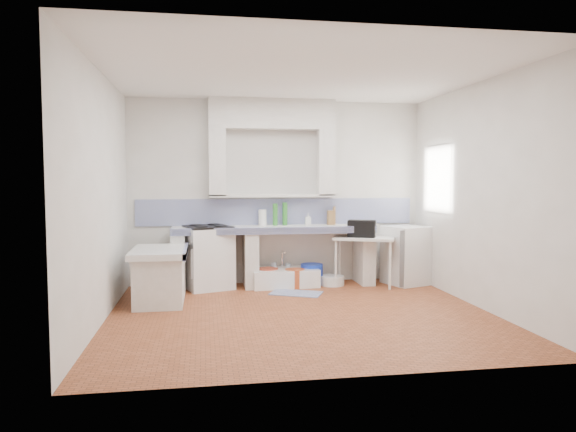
{
  "coord_description": "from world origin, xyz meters",
  "views": [
    {
      "loc": [
        -1.12,
        -5.97,
        1.59
      ],
      "look_at": [
        0.0,
        1.0,
        1.1
      ],
      "focal_mm": 32.53,
      "sensor_mm": 36.0,
      "label": 1
    }
  ],
  "objects": [
    {
      "name": "side_table",
      "position": [
        1.23,
        1.5,
        0.37
      ],
      "size": [
        1.01,
        0.8,
        0.04
      ],
      "primitive_type": "cube",
      "rotation": [
        0.0,
        0.0,
        -0.39
      ],
      "color": "white",
      "rests_on": "ground"
    },
    {
      "name": "counter_lip",
      "position": [
        -0.1,
        1.42,
        0.86
      ],
      "size": [
        3.0,
        0.04,
        0.1
      ],
      "primitive_type": "cube",
      "color": "navy",
      "rests_on": "ground"
    },
    {
      "name": "alcove_mass",
      "position": [
        -0.1,
        1.88,
        2.58
      ],
      "size": [
        1.9,
        0.25,
        0.45
      ],
      "primitive_type": "cube",
      "color": "white",
      "rests_on": "ground"
    },
    {
      "name": "paper_towel",
      "position": [
        -0.25,
        1.85,
        1.02
      ],
      "size": [
        0.14,
        0.14,
        0.24
      ],
      "primitive_type": "cylinder",
      "rotation": [
        0.0,
        0.0,
        -0.19
      ],
      "color": "white",
      "rests_on": "counter_slab"
    },
    {
      "name": "black_bag",
      "position": [
        1.18,
        1.46,
        0.87
      ],
      "size": [
        0.46,
        0.37,
        0.25
      ],
      "primitive_type": "cube",
      "rotation": [
        0.0,
        0.0,
        -0.42
      ],
      "color": "black",
      "rests_on": "side_table"
    },
    {
      "name": "peninsula_base",
      "position": [
        -1.7,
        0.9,
        0.31
      ],
      "size": [
        0.6,
        1.0,
        0.62
      ],
      "primitive_type": "cube",
      "color": "white",
      "rests_on": "ground"
    },
    {
      "name": "stove",
      "position": [
        -1.07,
        1.68,
        0.45
      ],
      "size": [
        0.79,
        0.77,
        0.89
      ],
      "primitive_type": "cube",
      "rotation": [
        0.0,
        0.0,
        0.32
      ],
      "color": "white",
      "rests_on": "ground"
    },
    {
      "name": "bucket_red",
      "position": [
        -0.2,
        1.64,
        0.14
      ],
      "size": [
        0.38,
        0.38,
        0.28
      ],
      "primitive_type": "cylinder",
      "rotation": [
        0.0,
        0.0,
        -0.31
      ],
      "color": "#BC4228",
      "rests_on": "ground"
    },
    {
      "name": "counter_pier_right",
      "position": [
        1.3,
        1.7,
        0.41
      ],
      "size": [
        0.2,
        0.55,
        0.82
      ],
      "primitive_type": "cube",
      "color": "white",
      "rests_on": "ground"
    },
    {
      "name": "peninsula_top",
      "position": [
        -1.7,
        0.9,
        0.66
      ],
      "size": [
        0.7,
        1.1,
        0.08
      ],
      "primitive_type": "cube",
      "color": "white",
      "rests_on": "ground"
    },
    {
      "name": "cutting_board",
      "position": [
        0.86,
        1.85,
        1.04
      ],
      "size": [
        0.09,
        0.2,
        0.28
      ],
      "primitive_type": "cube",
      "rotation": [
        0.0,
        0.0,
        -0.38
      ],
      "color": "olive",
      "rests_on": "counter_slab"
    },
    {
      "name": "ceiling",
      "position": [
        0.0,
        0.0,
        2.8
      ],
      "size": [
        4.5,
        4.5,
        0.0
      ],
      "primitive_type": "plane",
      "rotation": [
        3.14,
        0.0,
        0.0
      ],
      "color": "white",
      "rests_on": "ground"
    },
    {
      "name": "basin_white",
      "position": [
        0.78,
        1.62,
        0.07
      ],
      "size": [
        0.42,
        0.42,
        0.14
      ],
      "primitive_type": "cylinder",
      "rotation": [
        0.0,
        0.0,
        -0.15
      ],
      "color": "white",
      "rests_on": "ground"
    },
    {
      "name": "water_bottle_b",
      "position": [
        0.14,
        1.85,
        0.16
      ],
      "size": [
        0.11,
        0.11,
        0.31
      ],
      "primitive_type": "cylinder",
      "rotation": [
        0.0,
        0.0,
        0.37
      ],
      "color": "silver",
      "rests_on": "ground"
    },
    {
      "name": "lace_valance",
      "position": [
        2.28,
        1.2,
        1.98
      ],
      "size": [
        0.01,
        0.84,
        0.24
      ],
      "primitive_type": "cube",
      "color": "white",
      "rests_on": "ground"
    },
    {
      "name": "floor",
      "position": [
        0.0,
        0.0,
        0.0
      ],
      "size": [
        4.5,
        4.5,
        0.0
      ],
      "primitive_type": "plane",
      "color": "#974C2B",
      "rests_on": "ground"
    },
    {
      "name": "rug",
      "position": [
        0.13,
        1.12,
        0.01
      ],
      "size": [
        0.8,
        0.66,
        0.01
      ],
      "primitive_type": "cube",
      "rotation": [
        0.0,
        0.0,
        -0.43
      ],
      "color": "navy",
      "rests_on": "ground"
    },
    {
      "name": "backsplash",
      "position": [
        0.0,
        1.99,
        1.1
      ],
      "size": [
        4.27,
        0.03,
        0.4
      ],
      "primitive_type": "cube",
      "color": "navy",
      "rests_on": "ground"
    },
    {
      "name": "soap_bottle",
      "position": [
        0.44,
        1.84,
        0.99
      ],
      "size": [
        0.08,
        0.09,
        0.19
      ],
      "primitive_type": "imported",
      "rotation": [
        0.0,
        0.0,
        -0.01
      ],
      "color": "white",
      "rests_on": "counter_slab"
    },
    {
      "name": "green_bottle_b",
      "position": [
        0.09,
        1.85,
        1.07
      ],
      "size": [
        0.08,
        0.08,
        0.35
      ],
      "primitive_type": "cylinder",
      "rotation": [
        0.0,
        0.0,
        0.09
      ],
      "color": "#2D7D2A",
      "rests_on": "counter_slab"
    },
    {
      "name": "counter_pier_mid",
      "position": [
        -0.45,
        1.7,
        0.41
      ],
      "size": [
        0.2,
        0.55,
        0.82
      ],
      "primitive_type": "cube",
      "color": "white",
      "rests_on": "ground"
    },
    {
      "name": "knife_block",
      "position": [
        0.8,
        1.8,
        1.01
      ],
      "size": [
        0.12,
        0.1,
        0.22
      ],
      "primitive_type": "cube",
      "rotation": [
        0.0,
        0.0,
        0.1
      ],
      "color": "olive",
      "rests_on": "counter_slab"
    },
    {
      "name": "wall_front",
      "position": [
        0.0,
        -2.0,
        1.4
      ],
      "size": [
        4.5,
        0.0,
        4.5
      ],
      "primitive_type": "plane",
      "rotation": [
        -1.57,
        0.0,
        0.0
      ],
      "color": "white",
      "rests_on": "ground"
    },
    {
      "name": "counter_pier_left",
      "position": [
        -1.5,
        1.7,
        0.41
      ],
      "size": [
        0.2,
        0.55,
        0.82
      ],
      "primitive_type": "cube",
      "color": "white",
      "rests_on": "ground"
    },
    {
      "name": "fridge",
      "position": [
        1.92,
        1.54,
        0.44
      ],
      "size": [
        0.73,
        0.73,
        0.88
      ],
      "primitive_type": "cube",
      "rotation": [
        0.0,
        0.0,
        0.34
      ],
      "color": "white",
      "rests_on": "ground"
    },
    {
      "name": "window_frame",
      "position": [
        2.42,
        1.2,
        1.6
      ],
      "size": [
        0.35,
        0.86,
        1.06
      ],
      "primitive_type": "cube",
      "color": "#372311",
      "rests_on": "ground"
    },
    {
      "name": "bucket_blue",
      "position": [
        0.48,
        1.7,
        0.16
      ],
      "size": [
        0.41,
        0.41,
        0.32
      ],
      "primitive_type": "cylinder",
      "rotation": [
        0.0,
        0.0,
        0.26
      ],
      "color": "#1634BB",
      "rests_on": "ground"
    },
    {
      "name": "wall_back",
      "position": [
        0.0,
        2.0,
        1.4
      ],
      "size": [
        4.5,
        0.0,
        4.5
      ],
      "primitive_type": "plane",
      "rotation": [
        1.57,
        0.0,
        0.0
      ],
      "color": "white",
      "rests_on": "ground"
    },
    {
      "name": "wall_right",
      "position": [
        2.25,
        0.0,
        1.4
      ],
      "size": [
        0.0,
        4.5,
        4.5
      ],
      "primitive_type": "plane",
      "rotation": [
        1.57,
        0.0,
        -1.57
      ],
      "color": "white",
      "rests_on": "ground"
    },
    {
      "name": "wall_left",
      "position": [
        -2.25,
        0.0,
        1.4
      ],
      "size": [
        0.0,
        4.5,
        4.5
      ],
      "primitive_type": "plane",
      "rotation": [
        1.57,
        0.0,
        1.57
      ],
      "color": "white",
      "rests_on": "ground"
    },
    {
      "name": "green_bottle_a",
      "position": [
        -0.06,
        1.82,
        1.07
      ],
      "size": [
        0.08,
        0.08,
        0.33
      ],
      "primitive_type": "cylinder",
      "rotation": [
        0.0,
        0.0,
        0.04
      ],
      "color": "#2D7D2A",
      "rests_on": "counter_slab"
    },
    {
      "name": "water_bottle_a",
      "position": [
        -0.09,
        1.83,
        0.16
      ],
      "size": [
        0.1,
        0.1,
        0.33
      ],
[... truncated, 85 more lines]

